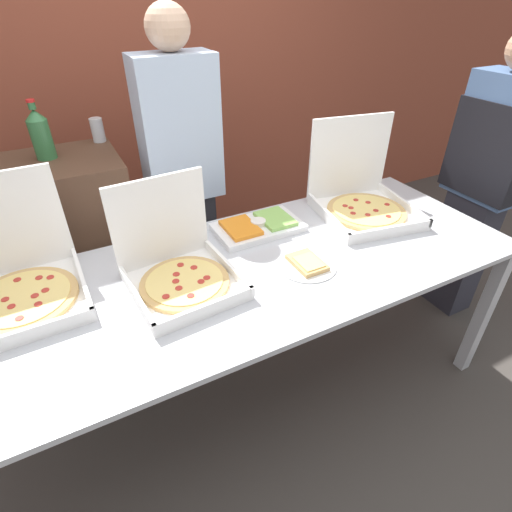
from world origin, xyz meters
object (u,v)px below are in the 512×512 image
at_px(pizza_box_far_left, 18,280).
at_px(pizza_box_near_right, 179,268).
at_px(person_server_vest, 486,173).
at_px(soda_bottle, 40,134).
at_px(person_guest_cap, 184,181).
at_px(soda_can_silver, 98,130).
at_px(veggie_tray, 258,226).
at_px(paper_plate_front_right, 307,264).
at_px(pizza_box_near_left, 362,198).

bearing_deg(pizza_box_far_left, pizza_box_near_right, -20.26).
bearing_deg(person_server_vest, pizza_box_far_left, 85.79).
bearing_deg(person_server_vest, soda_bottle, 68.99).
bearing_deg(person_guest_cap, soda_can_silver, -35.91).
distance_m(pizza_box_far_left, soda_bottle, 0.78).
distance_m(pizza_box_near_right, person_server_vest, 1.85).
bearing_deg(person_guest_cap, veggie_tray, 110.45).
xyz_separation_m(soda_can_silver, person_guest_cap, (0.37, -0.26, -0.26)).
relative_size(pizza_box_far_left, person_server_vest, 0.28).
height_order(paper_plate_front_right, veggie_tray, veggie_tray).
distance_m(person_guest_cap, person_server_vest, 1.73).
bearing_deg(paper_plate_front_right, soda_bottle, 130.97).
bearing_deg(soda_bottle, pizza_box_near_right, -67.70).
height_order(pizza_box_near_right, soda_can_silver, soda_can_silver).
xyz_separation_m(pizza_box_near_right, veggie_tray, (0.48, 0.22, -0.05)).
height_order(pizza_box_far_left, veggie_tray, pizza_box_far_left).
relative_size(soda_bottle, person_server_vest, 0.16).
bearing_deg(pizza_box_far_left, soda_bottle, 70.95).
bearing_deg(pizza_box_near_right, pizza_box_far_left, 156.91).
relative_size(pizza_box_near_right, pizza_box_near_left, 0.81).
bearing_deg(soda_bottle, person_server_vest, -21.01).
bearing_deg(soda_can_silver, paper_plate_front_right, -62.32).
bearing_deg(veggie_tray, soda_can_silver, 125.52).
relative_size(pizza_box_near_right, person_server_vest, 0.26).
bearing_deg(veggie_tray, soda_bottle, 142.33).
height_order(paper_plate_front_right, person_server_vest, person_server_vest).
xyz_separation_m(pizza_box_far_left, veggie_tray, (1.04, 0.03, -0.06)).
height_order(soda_can_silver, person_guest_cap, person_guest_cap).
bearing_deg(person_server_vest, veggie_tray, 81.49).
height_order(pizza_box_far_left, soda_can_silver, pizza_box_far_left).
xyz_separation_m(pizza_box_far_left, person_guest_cap, (0.85, 0.55, 0.02)).
height_order(pizza_box_near_left, person_guest_cap, person_guest_cap).
bearing_deg(soda_can_silver, pizza_box_near_left, -37.24).
distance_m(veggie_tray, person_server_vest, 1.39).
distance_m(pizza_box_near_left, pizza_box_far_left, 1.62).
bearing_deg(soda_bottle, veggie_tray, -37.67).
xyz_separation_m(pizza_box_near_right, pizza_box_far_left, (-0.57, 0.19, 0.01)).
relative_size(pizza_box_near_left, pizza_box_far_left, 1.16).
bearing_deg(veggie_tray, person_guest_cap, 110.45).
bearing_deg(pizza_box_far_left, veggie_tray, 0.18).
xyz_separation_m(pizza_box_far_left, soda_bottle, (0.21, 0.67, 0.34)).
bearing_deg(soda_bottle, pizza_box_far_left, -107.71).
bearing_deg(paper_plate_front_right, pizza_box_near_left, 28.61).
relative_size(pizza_box_near_right, veggie_tray, 1.05).
xyz_separation_m(person_guest_cap, person_server_vest, (1.57, -0.72, 0.01)).
bearing_deg(pizza_box_near_left, person_server_vest, 0.73).
bearing_deg(pizza_box_near_right, person_server_vest, -3.64).
relative_size(pizza_box_near_right, soda_can_silver, 3.59).
xyz_separation_m(pizza_box_near_left, veggie_tray, (-0.57, 0.08, -0.06)).
height_order(pizza_box_near_right, pizza_box_near_left, pizza_box_near_left).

